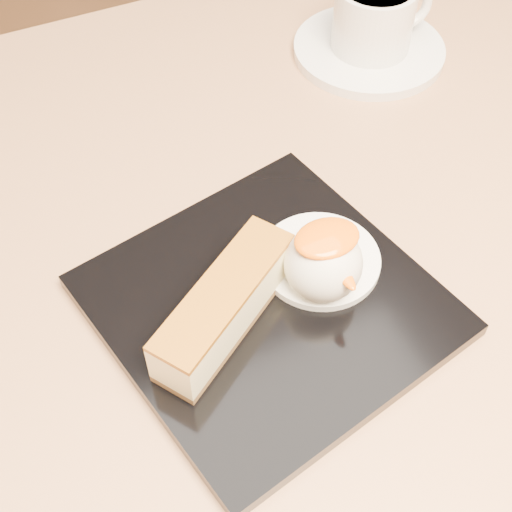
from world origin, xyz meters
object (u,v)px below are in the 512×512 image
saucer (369,50)px  table (284,371)px  dessert_plate (268,305)px  coffee_cup (375,16)px  cheesecake (225,306)px  ice_cream_scoop (323,263)px

saucer → table: bearing=-132.4°
dessert_plate → saucer: bearing=46.5°
coffee_cup → dessert_plate: bearing=-132.3°
table → coffee_cup: bearing=47.3°
cheesecake → ice_cream_scoop: (0.07, -0.00, 0.01)m
table → coffee_cup: 0.35m
cheesecake → ice_cream_scoop: bearing=-33.5°
table → cheesecake: bearing=-155.2°
dessert_plate → coffee_cup: size_ratio=2.12×
ice_cream_scoop → coffee_cup: (0.19, 0.24, 0.00)m
ice_cream_scoop → coffee_cup: size_ratio=0.54×
cheesecake → saucer: 0.36m
coffee_cup → table: bearing=-131.2°
table → ice_cream_scoop: (0.01, -0.03, 0.19)m
dessert_plate → cheesecake: (-0.03, -0.00, 0.03)m
cheesecake → saucer: bearing=9.5°
table → saucer: bearing=47.6°
cheesecake → coffee_cup: 0.36m
dessert_plate → ice_cream_scoop: bearing=-7.1°
cheesecake → coffee_cup: size_ratio=1.21×
dessert_plate → cheesecake: cheesecake is taller
ice_cream_scoop → dessert_plate: bearing=172.9°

